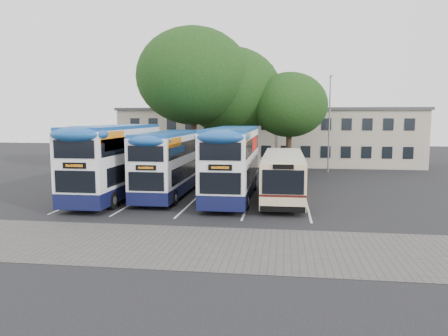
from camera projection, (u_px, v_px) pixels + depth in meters
name	position (u px, v px, depth m)	size (l,w,h in m)	color
ground	(247.00, 219.00, 22.57)	(120.00, 120.00, 0.00)	black
paving_strip	(188.00, 245.00, 17.92)	(40.00, 6.00, 0.01)	#595654
bay_lines	(195.00, 199.00, 28.00)	(14.12, 11.00, 0.01)	silver
depot_building	(268.00, 136.00, 48.75)	(32.40, 8.40, 6.20)	#B9AA95
lamp_post	(329.00, 119.00, 40.80)	(0.25, 1.05, 9.06)	gray
tree_left	(193.00, 76.00, 38.14)	(9.98, 9.98, 13.02)	black
tree_mid	(230.00, 91.00, 40.16)	(9.33, 9.33, 11.62)	black
tree_right	(289.00, 105.00, 38.48)	(6.73, 6.73, 9.16)	black
bus_dd_left	(116.00, 158.00, 28.37)	(2.73, 11.26, 4.70)	#10143D
bus_dd_mid	(170.00, 161.00, 29.12)	(2.47, 10.19, 4.25)	#10143D
bus_dd_right	(233.00, 160.00, 28.00)	(2.66, 10.95, 4.57)	#10143D
bus_single	(283.00, 174.00, 27.63)	(2.53, 9.92, 2.96)	beige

